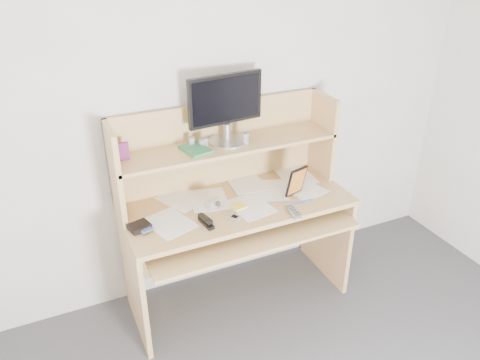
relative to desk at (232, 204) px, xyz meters
name	(u,v)px	position (x,y,z in m)	size (l,w,h in m)	color
back_wall	(216,109)	(0.00, 0.24, 0.56)	(3.60, 0.04, 2.50)	silver
desk	(232,204)	(0.00, 0.00, 0.00)	(1.40, 0.70, 1.30)	tan
paper_clutter	(238,202)	(0.00, -0.08, 0.06)	(1.32, 0.54, 0.01)	white
keyboard	(249,219)	(0.04, -0.16, -0.03)	(0.46, 0.28, 0.03)	black
tv_remote	(294,212)	(0.24, -0.34, 0.07)	(0.05, 0.17, 0.02)	gray
flip_phone	(234,217)	(-0.10, -0.24, 0.07)	(0.04, 0.08, 0.02)	#A8A8AB
stapler	(206,221)	(-0.26, -0.23, 0.08)	(0.04, 0.14, 0.04)	black
wallet	(139,226)	(-0.62, -0.12, 0.08)	(0.11, 0.09, 0.03)	black
sticky_note_pad	(239,206)	(-0.02, -0.13, 0.06)	(0.08, 0.08, 0.01)	gold
digital_camera	(213,203)	(-0.16, -0.08, 0.09)	(0.09, 0.03, 0.05)	#BDBEC0
game_case	(296,181)	(0.37, -0.16, 0.16)	(0.14, 0.02, 0.19)	black
blue_pen	(302,201)	(0.36, -0.25, 0.07)	(0.01, 0.01, 0.14)	blue
card_box	(122,151)	(-0.62, 0.11, 0.44)	(0.07, 0.02, 0.10)	maroon
shelf_book	(196,150)	(-0.21, 0.05, 0.40)	(0.13, 0.18, 0.02)	#368856
chip_stack_a	(202,143)	(-0.16, 0.09, 0.41)	(0.04, 0.04, 0.05)	black
chip_stack_b	(192,142)	(-0.21, 0.12, 0.42)	(0.04, 0.04, 0.06)	white
chip_stack_c	(205,142)	(-0.14, 0.09, 0.41)	(0.04, 0.04, 0.05)	black
chip_stack_d	(245,138)	(0.10, 0.02, 0.42)	(0.04, 0.04, 0.07)	white
monitor	(226,107)	(0.01, 0.11, 0.61)	(0.48, 0.24, 0.41)	#B3B3B8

